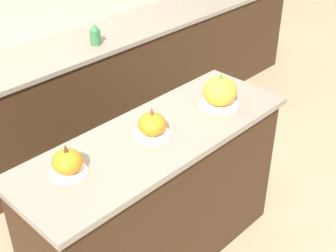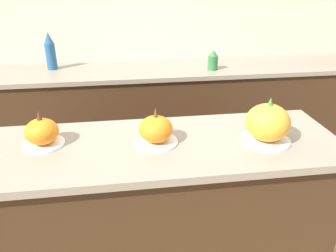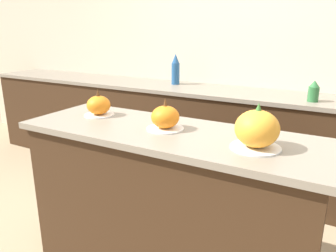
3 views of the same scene
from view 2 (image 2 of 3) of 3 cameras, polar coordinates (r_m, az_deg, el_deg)
The scene contains 8 objects.
wall_back at distance 3.03m, azimuth -5.32°, elevation 17.57°, with size 8.00×0.06×2.50m.
kitchen_island at distance 1.76m, azimuth -0.98°, elevation -16.67°, with size 1.66×0.57×0.95m.
back_counter at distance 2.93m, azimuth -4.34°, elevation 1.24°, with size 6.00×0.60×0.92m.
pumpkin_cake_left at distance 1.55m, azimuth -21.10°, elevation -1.08°, with size 0.18×0.18×0.17m.
pumpkin_cake_center at distance 1.47m, azimuth -2.13°, elevation -0.74°, with size 0.20×0.20×0.17m.
pumpkin_cake_right at distance 1.54m, azimuth 16.93°, elevation 0.44°, with size 0.23×0.23×0.21m.
bottle_tall at distance 2.87m, azimuth -19.81°, elevation 12.09°, with size 0.08×0.08×0.30m.
bottle_short at distance 2.73m, azimuth 7.84°, elevation 11.31°, with size 0.08×0.08×0.16m.
Camera 2 is at (-0.15, -1.30, 1.65)m, focal length 35.00 mm.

